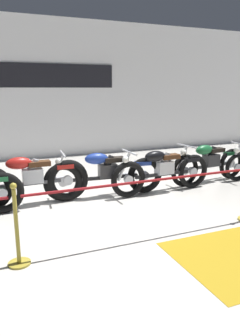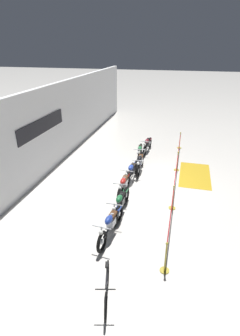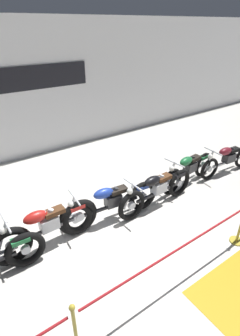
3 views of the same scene
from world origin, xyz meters
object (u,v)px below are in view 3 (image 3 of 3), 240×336
object	(u,v)px
motorcycle_maroon_6	(227,159)
stanchion_mid_right	(240,228)
stanchion_far_left	(103,303)
motorcycle_blue_3	(111,203)
motorcycle_black_4	(157,190)
motorcycle_red_2	(47,228)
motorcycle_green_5	(189,169)

from	to	relation	value
motorcycle_maroon_6	stanchion_mid_right	bearing A→B (deg)	-139.93
stanchion_far_left	stanchion_mid_right	world-z (taller)	same
motorcycle_blue_3	motorcycle_black_4	xyz separation A→B (m)	(1.19, -0.19, 0.00)
motorcycle_blue_3	stanchion_far_left	bearing A→B (deg)	-125.83
motorcycle_black_4	stanchion_far_left	size ratio (longest dim) A/B	0.22
motorcycle_black_4	motorcycle_maroon_6	bearing A→B (deg)	0.75
motorcycle_red_2	motorcycle_maroon_6	distance (m)	5.46
motorcycle_green_5	motorcycle_maroon_6	bearing A→B (deg)	-8.55
motorcycle_red_2	motorcycle_black_4	xyz separation A→B (m)	(2.64, -0.24, -0.01)
motorcycle_red_2	stanchion_far_left	bearing A→B (deg)	-90.84
motorcycle_green_5	stanchion_mid_right	bearing A→B (deg)	-111.45
motorcycle_red_2	motorcycle_maroon_6	bearing A→B (deg)	-2.17
motorcycle_maroon_6	motorcycle_green_5	bearing A→B (deg)	171.45
motorcycle_maroon_6	stanchion_far_left	world-z (taller)	stanchion_far_left
motorcycle_red_2	motorcycle_black_4	size ratio (longest dim) A/B	0.96
motorcycle_black_4	stanchion_far_left	bearing A→B (deg)	-145.12
motorcycle_blue_3	stanchion_far_left	size ratio (longest dim) A/B	0.24
stanchion_mid_right	motorcycle_black_4	bearing A→B (deg)	106.66
motorcycle_green_5	motorcycle_maroon_6	distance (m)	1.44
motorcycle_blue_3	stanchion_far_left	distance (m)	2.55
stanchion_far_left	motorcycle_black_4	bearing A→B (deg)	34.88
motorcycle_blue_3	motorcycle_maroon_6	bearing A→B (deg)	-2.25
stanchion_mid_right	motorcycle_green_5	bearing A→B (deg)	68.55
stanchion_far_left	motorcycle_green_5	bearing A→B (deg)	27.50
motorcycle_blue_3	motorcycle_maroon_6	distance (m)	4.01
motorcycle_red_2	stanchion_mid_right	world-z (taller)	stanchion_mid_right
motorcycle_green_5	stanchion_far_left	world-z (taller)	stanchion_far_left
motorcycle_red_2	stanchion_mid_right	bearing A→B (deg)	-33.36
motorcycle_red_2	stanchion_mid_right	size ratio (longest dim) A/B	2.11
motorcycle_black_4	stanchion_mid_right	world-z (taller)	stanchion_mid_right
motorcycle_red_2	stanchion_mid_right	distance (m)	3.83
stanchion_far_left	stanchion_mid_right	distance (m)	3.25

